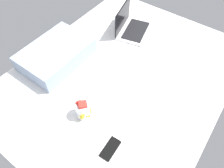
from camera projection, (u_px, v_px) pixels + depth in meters
bed_mattress at (122, 81)px, 163.71cm from camera, size 180.00×140.00×18.00cm
laptop at (131, 27)px, 182.84cm from camera, size 37.57×30.28×23.00cm
snack_cup at (83, 110)px, 130.57cm from camera, size 9.79×9.69×13.97cm
cell_phone at (110, 149)px, 121.38cm from camera, size 14.37×7.59×0.80cm
pillow at (56, 54)px, 159.44cm from camera, size 52.00×36.00×13.00cm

